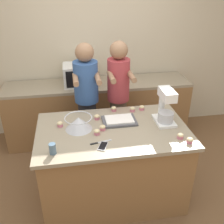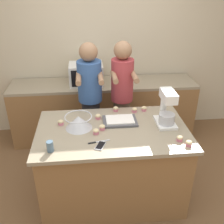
# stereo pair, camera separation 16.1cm
# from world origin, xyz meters

# --- Properties ---
(ground_plane) EXTENTS (16.00, 16.00, 0.00)m
(ground_plane) POSITION_xyz_m (0.00, 0.00, 0.00)
(ground_plane) COLOR brown
(back_wall) EXTENTS (10.00, 0.06, 2.70)m
(back_wall) POSITION_xyz_m (0.00, 1.69, 1.35)
(back_wall) COLOR beige
(back_wall) RESTS_ON ground_plane
(island_counter) EXTENTS (1.61, 0.98, 0.93)m
(island_counter) POSITION_xyz_m (0.00, 0.00, 0.47)
(island_counter) COLOR olive
(island_counter) RESTS_ON ground_plane
(back_counter) EXTENTS (2.80, 0.60, 0.93)m
(back_counter) POSITION_xyz_m (0.00, 1.34, 0.46)
(back_counter) COLOR olive
(back_counter) RESTS_ON ground_plane
(person_left) EXTENTS (0.33, 0.49, 1.68)m
(person_left) POSITION_xyz_m (-0.21, 0.75, 0.90)
(person_left) COLOR #232328
(person_left) RESTS_ON ground_plane
(person_right) EXTENTS (0.31, 0.48, 1.68)m
(person_right) POSITION_xyz_m (0.20, 0.75, 0.91)
(person_right) COLOR brown
(person_right) RESTS_ON ground_plane
(stand_mixer) EXTENTS (0.20, 0.30, 0.39)m
(stand_mixer) POSITION_xyz_m (0.59, 0.05, 1.10)
(stand_mixer) COLOR white
(stand_mixer) RESTS_ON island_counter
(mixing_bowl) EXTENTS (0.29, 0.29, 0.14)m
(mixing_bowl) POSITION_xyz_m (-0.36, 0.06, 1.01)
(mixing_bowl) COLOR #BCBCC1
(mixing_bowl) RESTS_ON island_counter
(baking_tray) EXTENTS (0.37, 0.26, 0.04)m
(baking_tray) POSITION_xyz_m (0.10, 0.14, 0.95)
(baking_tray) COLOR #4C4C51
(baking_tray) RESTS_ON island_counter
(microwave_oven) EXTENTS (0.49, 0.38, 0.30)m
(microwave_oven) POSITION_xyz_m (-0.26, 1.34, 1.08)
(microwave_oven) COLOR silver
(microwave_oven) RESTS_ON back_counter
(cell_phone) EXTENTS (0.12, 0.16, 0.01)m
(cell_phone) POSITION_xyz_m (-0.15, -0.30, 0.94)
(cell_phone) COLOR silver
(cell_phone) RESTS_ON island_counter
(drinking_glass) EXTENTS (0.06, 0.06, 0.11)m
(drinking_glass) POSITION_xyz_m (-0.61, -0.33, 0.98)
(drinking_glass) COLOR slate
(drinking_glass) RESTS_ON island_counter
(knife) EXTENTS (0.22, 0.06, 0.01)m
(knife) POSITION_xyz_m (-0.17, -0.23, 0.93)
(knife) COLOR #BCBCC1
(knife) RESTS_ON island_counter
(cupcake_0) EXTENTS (0.06, 0.06, 0.06)m
(cupcake_0) POSITION_xyz_m (0.30, 0.36, 0.96)
(cupcake_0) COLOR #D17084
(cupcake_0) RESTS_ON island_counter
(cupcake_1) EXTENTS (0.06, 0.06, 0.06)m
(cupcake_1) POSITION_xyz_m (0.42, 0.38, 0.96)
(cupcake_1) COLOR #D17084
(cupcake_1) RESTS_ON island_counter
(cupcake_2) EXTENTS (0.06, 0.06, 0.06)m
(cupcake_2) POSITION_xyz_m (-0.11, -0.00, 0.96)
(cupcake_2) COLOR #D17084
(cupcake_2) RESTS_ON island_counter
(cupcake_3) EXTENTS (0.06, 0.06, 0.06)m
(cupcake_3) POSITION_xyz_m (0.08, 0.41, 0.96)
(cupcake_3) COLOR #D17084
(cupcake_3) RESTS_ON island_counter
(cupcake_4) EXTENTS (0.06, 0.06, 0.06)m
(cupcake_4) POSITION_xyz_m (-0.18, -0.07, 0.96)
(cupcake_4) COLOR #D17084
(cupcake_4) RESTS_ON island_counter
(cupcake_5) EXTENTS (0.06, 0.06, 0.06)m
(cupcake_5) POSITION_xyz_m (-0.14, 0.24, 0.96)
(cupcake_5) COLOR #D17084
(cupcake_5) RESTS_ON island_counter
(cupcake_6) EXTENTS (0.06, 0.06, 0.06)m
(cupcake_6) POSITION_xyz_m (0.64, -0.29, 0.96)
(cupcake_6) COLOR #D17084
(cupcake_6) RESTS_ON island_counter
(cupcake_7) EXTENTS (0.06, 0.06, 0.06)m
(cupcake_7) POSITION_xyz_m (0.70, -0.38, 0.96)
(cupcake_7) COLOR #D17084
(cupcake_7) RESTS_ON island_counter
(cupcake_8) EXTENTS (0.06, 0.06, 0.06)m
(cupcake_8) POSITION_xyz_m (-0.55, 0.15, 0.96)
(cupcake_8) COLOR #D17084
(cupcake_8) RESTS_ON island_counter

